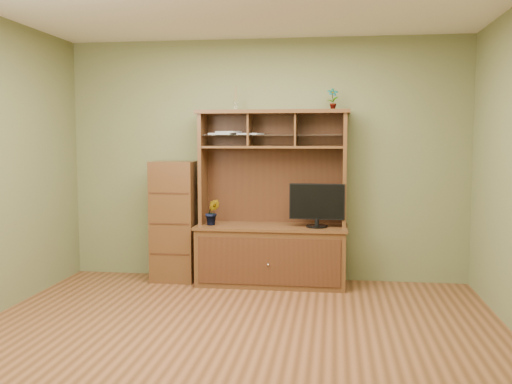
# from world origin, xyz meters

# --- Properties ---
(room) EXTENTS (4.54, 4.04, 2.74)m
(room) POSITION_xyz_m (0.00, 0.00, 1.35)
(room) COLOR #543018
(room) RESTS_ON ground
(media_hutch) EXTENTS (1.66, 0.61, 1.90)m
(media_hutch) POSITION_xyz_m (0.10, 1.73, 0.52)
(media_hutch) COLOR #492C15
(media_hutch) RESTS_ON room
(monitor) EXTENTS (0.59, 0.23, 0.47)m
(monitor) POSITION_xyz_m (0.60, 1.65, 0.90)
(monitor) COLOR black
(monitor) RESTS_ON media_hutch
(orchid_plant) EXTENTS (0.17, 0.15, 0.28)m
(orchid_plant) POSITION_xyz_m (-0.54, 1.65, 0.79)
(orchid_plant) COLOR #336021
(orchid_plant) RESTS_ON media_hutch
(top_plant) EXTENTS (0.14, 0.10, 0.23)m
(top_plant) POSITION_xyz_m (0.75, 1.80, 2.02)
(top_plant) COLOR #3B6423
(top_plant) RESTS_ON media_hutch
(reed_diffuser) EXTENTS (0.05, 0.05, 0.26)m
(reed_diffuser) POSITION_xyz_m (-0.30, 1.80, 2.00)
(reed_diffuser) COLOR silver
(reed_diffuser) RESTS_ON media_hutch
(magazines) EXTENTS (0.61, 0.26, 0.04)m
(magazines) POSITION_xyz_m (-0.33, 1.81, 1.65)
(magazines) COLOR #AAAAAE
(magazines) RESTS_ON media_hutch
(side_cabinet) EXTENTS (0.48, 0.44, 1.34)m
(side_cabinet) POSITION_xyz_m (-1.00, 1.76, 0.67)
(side_cabinet) COLOR #492C15
(side_cabinet) RESTS_ON room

